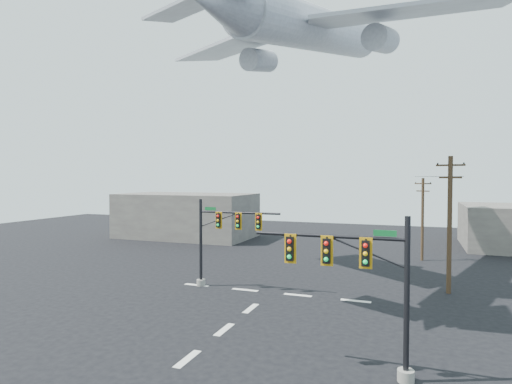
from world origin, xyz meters
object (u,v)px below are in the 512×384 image
at_px(signal_mast_far, 219,238).
at_px(utility_pole_b, 422,217).
at_px(signal_mast_near, 365,285).
at_px(airliner, 316,30).
at_px(utility_pole_a, 450,222).

bearing_deg(signal_mast_far, utility_pole_b, 49.08).
bearing_deg(utility_pole_b, signal_mast_far, -107.33).
xyz_separation_m(signal_mast_near, signal_mast_far, (-11.78, 10.78, -0.06)).
bearing_deg(signal_mast_far, signal_mast_near, -42.46).
bearing_deg(airliner, signal_mast_near, -148.20).
xyz_separation_m(utility_pole_a, utility_pole_b, (-1.61, 12.25, -0.83)).
height_order(utility_pole_a, utility_pole_b, utility_pole_a).
distance_m(utility_pole_a, utility_pole_b, 12.38).
bearing_deg(airliner, signal_mast_far, 144.55).
distance_m(utility_pole_a, airliner, 18.04).
bearing_deg(utility_pole_b, utility_pole_a, -58.92).
xyz_separation_m(signal_mast_near, airliner, (-5.76, 16.25, 16.30)).
bearing_deg(signal_mast_far, airliner, 42.25).
xyz_separation_m(signal_mast_far, utility_pole_b, (14.38, 16.59, 0.53)).
bearing_deg(airliner, utility_pole_b, -24.63).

